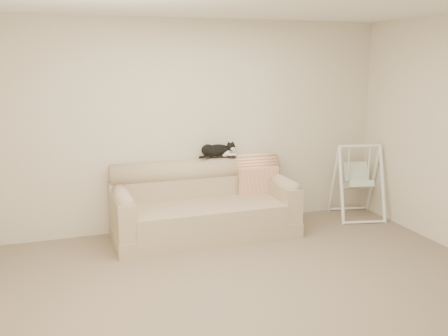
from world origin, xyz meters
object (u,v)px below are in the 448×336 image
object	(u,v)px
tuxedo_cat	(217,150)
baby_swing	(358,181)
remote_a	(217,157)
remote_b	(229,157)
sofa	(203,207)

from	to	relation	value
tuxedo_cat	baby_swing	size ratio (longest dim) A/B	0.50
tuxedo_cat	baby_swing	xyz separation A→B (m)	(1.92, -0.25, -0.49)
baby_swing	remote_a	bearing A→B (deg)	172.27
remote_b	baby_swing	world-z (taller)	baby_swing
remote_a	tuxedo_cat	xyz separation A→B (m)	(0.00, -0.01, 0.09)
tuxedo_cat	remote_a	bearing A→B (deg)	117.22
sofa	baby_swing	distance (m)	2.19
remote_a	baby_swing	bearing A→B (deg)	-7.73
remote_a	tuxedo_cat	size ratio (longest dim) A/B	0.36
remote_a	tuxedo_cat	bearing A→B (deg)	-62.78
tuxedo_cat	baby_swing	world-z (taller)	tuxedo_cat
remote_a	tuxedo_cat	distance (m)	0.09
sofa	baby_swing	world-z (taller)	baby_swing
sofa	tuxedo_cat	xyz separation A→B (m)	(0.26, 0.25, 0.64)
sofa	remote_a	distance (m)	0.67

